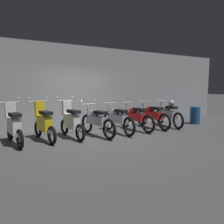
# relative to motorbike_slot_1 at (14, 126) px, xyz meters

# --- Properties ---
(ground_plane) EXTENTS (80.00, 80.00, 0.00)m
(ground_plane) POSITION_rel_motorbike_slot_1_xyz_m (2.47, -0.38, -0.53)
(ground_plane) COLOR #424244
(back_wall) EXTENTS (16.00, 0.30, 3.22)m
(back_wall) POSITION_rel_motorbike_slot_1_xyz_m (2.47, 1.74, 1.08)
(back_wall) COLOR gray
(back_wall) RESTS_ON ground
(motorbike_slot_1) EXTENTS (0.59, 1.68, 1.29)m
(motorbike_slot_1) POSITION_rel_motorbike_slot_1_xyz_m (0.00, 0.00, 0.00)
(motorbike_slot_1) COLOR black
(motorbike_slot_1) RESTS_ON ground
(motorbike_slot_2) EXTENTS (0.59, 1.68, 1.29)m
(motorbike_slot_2) POSITION_rel_motorbike_slot_1_xyz_m (0.82, 0.04, 0.00)
(motorbike_slot_2) COLOR black
(motorbike_slot_2) RESTS_ON ground
(motorbike_slot_3) EXTENTS (0.59, 1.68, 1.29)m
(motorbike_slot_3) POSITION_rel_motorbike_slot_1_xyz_m (1.65, -0.04, 0.00)
(motorbike_slot_3) COLOR black
(motorbike_slot_3) RESTS_ON ground
(motorbike_slot_4) EXTENTS (0.59, 1.94, 1.15)m
(motorbike_slot_4) POSITION_rel_motorbike_slot_1_xyz_m (2.47, -0.19, -0.04)
(motorbike_slot_4) COLOR black
(motorbike_slot_4) RESTS_ON ground
(motorbike_slot_5) EXTENTS (0.56, 1.95, 1.03)m
(motorbike_slot_5) POSITION_rel_motorbike_slot_1_xyz_m (3.30, -0.14, -0.04)
(motorbike_slot_5) COLOR black
(motorbike_slot_5) RESTS_ON ground
(motorbike_slot_6) EXTENTS (0.59, 1.95, 1.15)m
(motorbike_slot_6) POSITION_rel_motorbike_slot_1_xyz_m (4.12, -0.07, -0.04)
(motorbike_slot_6) COLOR black
(motorbike_slot_6) RESTS_ON ground
(motorbike_slot_7) EXTENTS (0.56, 1.95, 1.03)m
(motorbike_slot_7) POSITION_rel_motorbike_slot_1_xyz_m (4.94, -0.04, -0.04)
(motorbike_slot_7) COLOR black
(motorbike_slot_7) RESTS_ON ground
(motorbike_slot_8) EXTENTS (0.62, 1.93, 1.15)m
(motorbike_slot_8) POSITION_rel_motorbike_slot_1_xyz_m (5.77, -0.08, 0.00)
(motorbike_slot_8) COLOR black
(motorbike_slot_8) RESTS_ON ground
(trash_bin) EXTENTS (0.42, 0.42, 0.74)m
(trash_bin) POSITION_rel_motorbike_slot_1_xyz_m (7.21, -0.22, -0.16)
(trash_bin) COLOR navy
(trash_bin) RESTS_ON ground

